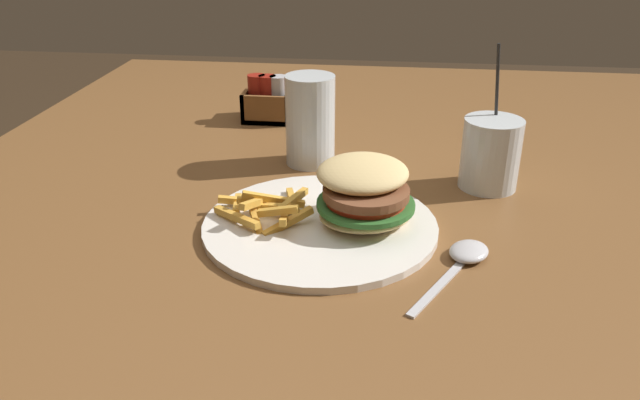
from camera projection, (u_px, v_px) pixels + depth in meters
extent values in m
cube|color=brown|center=(360.00, 172.00, 1.05)|extent=(1.34, 1.36, 0.03)
cylinder|color=brown|center=(164.00, 200.00, 1.82)|extent=(0.08, 0.08, 0.73)
cylinder|color=brown|center=(591.00, 223.00, 1.69)|extent=(0.08, 0.08, 0.73)
cylinder|color=white|center=(320.00, 226.00, 0.83)|extent=(0.31, 0.31, 0.01)
ellipsoid|color=#E0C17F|center=(365.00, 214.00, 0.82)|extent=(0.15, 0.14, 0.02)
cylinder|color=#2D6628|center=(366.00, 204.00, 0.82)|extent=(0.17, 0.17, 0.01)
cylinder|color=red|center=(366.00, 199.00, 0.82)|extent=(0.14, 0.14, 0.01)
cylinder|color=brown|center=(366.00, 192.00, 0.81)|extent=(0.15, 0.15, 0.01)
ellipsoid|color=#E0C17F|center=(363.00, 173.00, 0.82)|extent=(0.15, 0.14, 0.04)
cube|color=gold|center=(255.00, 217.00, 0.83)|extent=(0.04, 0.07, 0.04)
cube|color=gold|center=(278.00, 211.00, 0.80)|extent=(0.06, 0.02, 0.02)
cube|color=gold|center=(268.00, 203.00, 0.85)|extent=(0.08, 0.03, 0.03)
cube|color=gold|center=(293.00, 200.00, 0.85)|extent=(0.03, 0.07, 0.01)
cube|color=gold|center=(270.00, 207.00, 0.84)|extent=(0.06, 0.02, 0.02)
cube|color=gold|center=(288.00, 222.00, 0.81)|extent=(0.06, 0.05, 0.03)
cube|color=gold|center=(284.00, 219.00, 0.81)|extent=(0.02, 0.07, 0.03)
cube|color=gold|center=(244.00, 201.00, 0.87)|extent=(0.07, 0.02, 0.02)
cube|color=gold|center=(274.00, 199.00, 0.84)|extent=(0.08, 0.03, 0.03)
cube|color=gold|center=(237.00, 204.00, 0.87)|extent=(0.02, 0.06, 0.01)
cube|color=gold|center=(292.00, 200.00, 0.88)|extent=(0.03, 0.08, 0.02)
cube|color=gold|center=(237.00, 217.00, 0.82)|extent=(0.07, 0.06, 0.01)
cube|color=gold|center=(254.00, 203.00, 0.83)|extent=(0.03, 0.06, 0.02)
cylinder|color=silver|center=(310.00, 120.00, 1.01)|extent=(0.08, 0.08, 0.15)
cylinder|color=gold|center=(310.00, 125.00, 1.01)|extent=(0.07, 0.07, 0.13)
cylinder|color=silver|center=(491.00, 154.00, 0.93)|extent=(0.09, 0.09, 0.11)
cylinder|color=#EFA819|center=(490.00, 161.00, 0.94)|extent=(0.08, 0.08, 0.09)
cylinder|color=black|center=(496.00, 115.00, 0.93)|extent=(0.02, 0.01, 0.21)
ellipsoid|color=silver|center=(469.00, 251.00, 0.76)|extent=(0.07, 0.07, 0.02)
cube|color=silver|center=(437.00, 288.00, 0.70)|extent=(0.07, 0.12, 0.00)
cube|color=brown|center=(269.00, 117.00, 1.25)|extent=(0.10, 0.09, 0.01)
cube|color=brown|center=(247.00, 104.00, 1.24)|extent=(0.01, 0.09, 0.06)
cube|color=brown|center=(290.00, 106.00, 1.23)|extent=(0.01, 0.09, 0.06)
cube|color=brown|center=(265.00, 111.00, 1.20)|extent=(0.10, 0.01, 0.06)
cube|color=brown|center=(272.00, 99.00, 1.27)|extent=(0.10, 0.01, 0.06)
cylinder|color=maroon|center=(257.00, 95.00, 1.23)|extent=(0.03, 0.03, 0.08)
cylinder|color=maroon|center=(268.00, 96.00, 1.22)|extent=(0.03, 0.03, 0.08)
cylinder|color=#B2B2B7|center=(279.00, 96.00, 1.22)|extent=(0.03, 0.03, 0.08)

